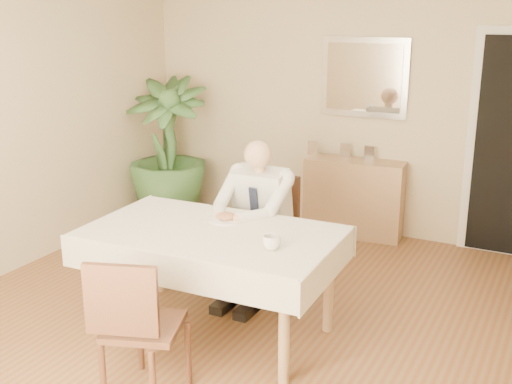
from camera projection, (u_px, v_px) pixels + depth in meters
The scene contains 16 objects.
room at pixel (231, 154), 4.14m from camera, with size 5.00×5.02×2.60m.
mirror at pixel (364, 77), 6.14m from camera, with size 0.86×0.04×0.76m.
dining_table at pixel (212, 242), 4.37m from camera, with size 1.75×1.07×0.75m.
chair_far at pixel (269, 225), 5.16m from camera, with size 0.44×0.44×0.92m.
chair_near at pixel (135, 321), 3.64m from camera, with size 0.53×0.54×0.88m.
seated_man at pixel (252, 214), 4.87m from camera, with size 0.48×0.72×1.24m.
plate at pixel (226, 219), 4.54m from camera, with size 0.26×0.26×0.02m, color white.
food at pixel (226, 216), 4.54m from camera, with size 0.14×0.14×0.06m, color brown.
knife at pixel (226, 220), 4.47m from camera, with size 0.01×0.01×0.13m, color silver.
fork at pixel (217, 219), 4.50m from camera, with size 0.01×0.01×0.13m, color silver.
coffee_mug at pixel (272, 243), 4.00m from camera, with size 0.11×0.11×0.09m, color white.
sideboard at pixel (354, 198), 6.34m from camera, with size 0.96×0.33×0.77m, color #99764B.
photo_frame_left at pixel (313, 148), 6.43m from camera, with size 0.10×0.02×0.14m, color silver.
photo_frame_center at pixel (345, 150), 6.33m from camera, with size 0.10×0.02×0.14m, color silver.
photo_frame_right at pixel (370, 153), 6.22m from camera, with size 0.10×0.02×0.14m, color silver.
potted_palm at pixel (167, 150), 6.76m from camera, with size 0.84×0.84×1.50m, color #31592A.
Camera 1 is at (1.99, -3.51, 2.23)m, focal length 45.00 mm.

